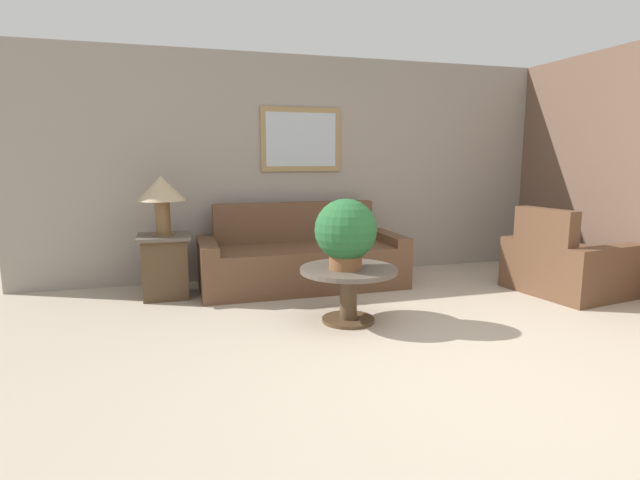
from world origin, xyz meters
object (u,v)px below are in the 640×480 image
at_px(side_table, 165,265).
at_px(table_lamp, 161,192).
at_px(coffee_table, 349,283).
at_px(potted_plant_on_table, 346,232).
at_px(couch_main, 302,260).
at_px(armchair, 566,266).

bearing_deg(side_table, table_lamp, 135.00).
bearing_deg(table_lamp, coffee_table, -40.00).
bearing_deg(potted_plant_on_table, side_table, 138.48).
bearing_deg(side_table, coffee_table, -40.00).
height_order(couch_main, table_lamp, table_lamp).
bearing_deg(coffee_table, side_table, 140.00).
height_order(table_lamp, potted_plant_on_table, table_lamp).
distance_m(armchair, table_lamp, 4.27).
distance_m(armchair, coffee_table, 2.55).
xyz_separation_m(couch_main, coffee_table, (0.08, -1.31, 0.05)).
xyz_separation_m(armchair, potted_plant_on_table, (-2.57, -0.28, 0.51)).
height_order(couch_main, armchair, same).
height_order(couch_main, potted_plant_on_table, potted_plant_on_table).
bearing_deg(side_table, potted_plant_on_table, -41.52).
xyz_separation_m(table_lamp, potted_plant_on_table, (1.49, -1.32, -0.28)).
bearing_deg(armchair, coffee_table, 86.90).
relative_size(couch_main, armchair, 1.92).
height_order(armchair, table_lamp, table_lamp).
bearing_deg(potted_plant_on_table, couch_main, 91.75).
height_order(armchair, potted_plant_on_table, potted_plant_on_table).
xyz_separation_m(side_table, potted_plant_on_table, (1.49, -1.32, 0.47)).
relative_size(armchair, side_table, 1.80).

